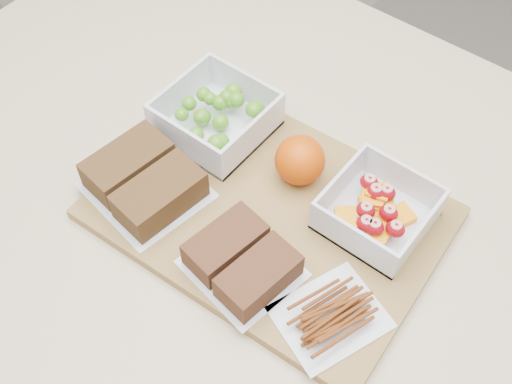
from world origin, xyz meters
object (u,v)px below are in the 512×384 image
Objects in this scene: grape_container at (218,117)px; pretzel_bag at (331,312)px; cutting_board at (269,213)px; fruit_container at (377,211)px; sandwich_bag_center at (242,261)px; sandwich_bag_left at (144,180)px; orange at (300,160)px.

pretzel_bag is at bearing -26.20° from grape_container.
cutting_board is 2.91× the size of pretzel_bag.
sandwich_bag_center is (-0.09, -0.16, -0.00)m from fruit_container.
sandwich_bag_left is at bearing 175.71° from sandwich_bag_center.
sandwich_bag_left reaches higher than pretzel_bag.
sandwich_bag_left is 1.15× the size of sandwich_bag_center.
cutting_board is 0.08m from orange.
sandwich_bag_center is at bearing -4.29° from sandwich_bag_left.
orange is at bearing -178.95° from fruit_container.
grape_container is at bearing -179.09° from fruit_container.
grape_container is 0.95× the size of sandwich_bag_center.
fruit_container is 0.12m from orange.
grape_container is 0.93× the size of pretzel_bag.
sandwich_bag_center is at bearing -42.53° from grape_container.
sandwich_bag_center is at bearing -173.70° from pretzel_bag.
fruit_container is 0.18m from sandwich_bag_center.
sandwich_bag_left is at bearing -150.82° from fruit_container.
sandwich_bag_left is (-0.14, -0.08, 0.03)m from cutting_board.
orange reaches higher than grape_container.
pretzel_bag is at bearing -77.97° from fruit_container.
orange reaches higher than sandwich_bag_left.
grape_container is (-0.14, 0.06, 0.03)m from cutting_board.
fruit_container is 0.75× the size of sandwich_bag_left.
sandwich_bag_center is at bearing -79.04° from orange.
grape_container is 0.23m from sandwich_bag_center.
pretzel_bag reaches higher than cutting_board.
cutting_board is 6.39× the size of orange.
sandwich_bag_left is at bearing -179.97° from pretzel_bag.
cutting_board is 0.16m from sandwich_bag_left.
grape_container reaches higher than cutting_board.
sandwich_bag_center is at bearing -118.98° from fruit_container.
sandwich_bag_center is (0.03, -0.09, 0.03)m from cutting_board.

